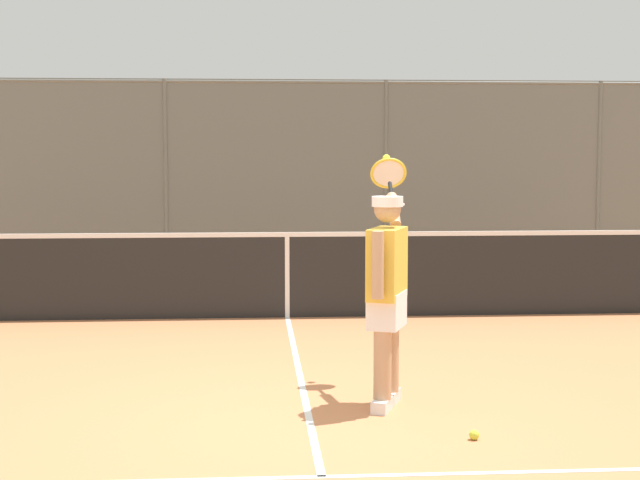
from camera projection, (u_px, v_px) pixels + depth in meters
The scene contains 5 objects.
ground_plane at pixel (310, 425), 6.57m from camera, with size 60.00×60.00×0.00m, color #C67A4C.
fence_backdrop at pixel (276, 183), 15.65m from camera, with size 20.15×1.37×2.97m.
tennis_net at pixel (287, 274), 10.77m from camera, with size 11.22×0.09×1.07m.
tennis_player at pixel (387, 286), 6.97m from camera, with size 0.45×1.33×1.84m.
tennis_ball_near_net at pixel (474, 435), 6.23m from camera, with size 0.07×0.07×0.07m, color #C1D138.
Camera 1 is at (0.39, 6.41, 1.87)m, focal length 54.04 mm.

